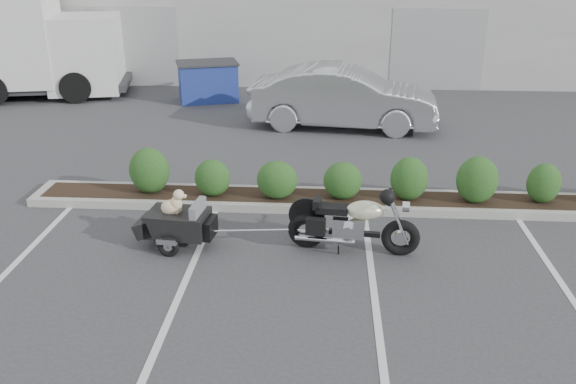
# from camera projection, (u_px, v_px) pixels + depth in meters

# --- Properties ---
(ground) EXTENTS (90.00, 90.00, 0.00)m
(ground) POSITION_uv_depth(u_px,v_px,m) (292.00, 260.00, 9.37)
(ground) COLOR #38383A
(ground) RESTS_ON ground
(planter_kerb) EXTENTS (12.00, 1.00, 0.15)m
(planter_kerb) POSITION_uv_depth(u_px,v_px,m) (353.00, 201.00, 11.31)
(planter_kerb) COLOR #9E9E93
(planter_kerb) RESTS_ON ground
(building) EXTENTS (26.00, 10.00, 4.00)m
(building) POSITION_uv_depth(u_px,v_px,m) (318.00, 11.00, 24.30)
(building) COLOR #9EA099
(building) RESTS_ON ground
(motorcycle) EXTENTS (2.08, 0.75, 1.19)m
(motorcycle) POSITION_uv_depth(u_px,v_px,m) (353.00, 224.00, 9.46)
(motorcycle) COLOR black
(motorcycle) RESTS_ON ground
(pet_trailer) EXTENTS (1.67, 0.94, 0.99)m
(pet_trailer) POSITION_uv_depth(u_px,v_px,m) (177.00, 222.00, 9.67)
(pet_trailer) COLOR black
(pet_trailer) RESTS_ON ground
(sedan) EXTENTS (4.98, 2.18, 1.59)m
(sedan) POSITION_uv_depth(u_px,v_px,m) (344.00, 97.00, 15.82)
(sedan) COLOR silver
(sedan) RESTS_ON ground
(dumpster) EXTENTS (2.09, 1.72, 1.19)m
(dumpster) POSITION_uv_depth(u_px,v_px,m) (208.00, 81.00, 18.60)
(dumpster) COLOR navy
(dumpster) RESTS_ON ground
(delivery_truck) EXTENTS (7.61, 3.79, 3.34)m
(delivery_truck) POSITION_uv_depth(u_px,v_px,m) (3.00, 45.00, 18.71)
(delivery_truck) COLOR silver
(delivery_truck) RESTS_ON ground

